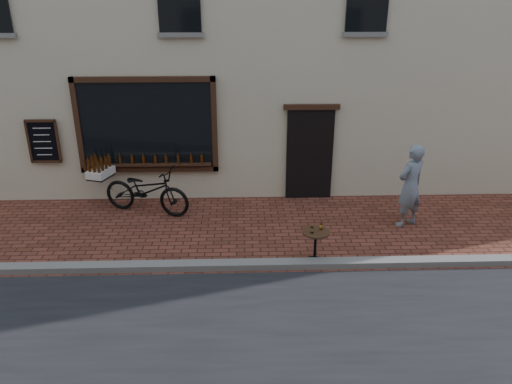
{
  "coord_description": "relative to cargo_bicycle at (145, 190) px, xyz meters",
  "views": [
    {
      "loc": [
        0.26,
        -7.8,
        4.88
      ],
      "look_at": [
        0.55,
        1.2,
        1.1
      ],
      "focal_mm": 35.0,
      "sensor_mm": 36.0,
      "label": 1
    }
  ],
  "objects": [
    {
      "name": "cargo_bicycle",
      "position": [
        0.0,
        0.0,
        0.0
      ],
      "size": [
        2.53,
        1.41,
        1.17
      ],
      "rotation": [
        0.0,
        0.0,
        1.24
      ],
      "color": "black",
      "rests_on": "ground"
    },
    {
      "name": "ground",
      "position": [
        1.93,
        -2.71,
        -0.56
      ],
      "size": [
        90.0,
        90.0,
        0.0
      ],
      "primitive_type": "plane",
      "color": "#53271B",
      "rests_on": "ground"
    },
    {
      "name": "bistro_table",
      "position": [
        3.56,
        -2.36,
        -0.09
      ],
      "size": [
        0.51,
        0.51,
        0.88
      ],
      "color": "black",
      "rests_on": "ground"
    },
    {
      "name": "pedestrian",
      "position": [
        5.77,
        -0.84,
        0.36
      ],
      "size": [
        0.8,
        0.71,
        1.83
      ],
      "primitive_type": "imported",
      "rotation": [
        0.0,
        0.0,
        3.66
      ],
      "color": "slate",
      "rests_on": "ground"
    },
    {
      "name": "kerb",
      "position": [
        1.93,
        -2.51,
        -0.5
      ],
      "size": [
        90.0,
        0.25,
        0.12
      ],
      "primitive_type": "cube",
      "color": "slate",
      "rests_on": "ground"
    }
  ]
}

